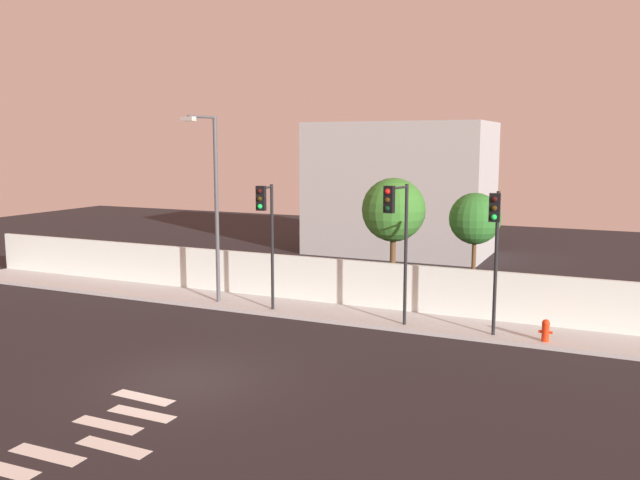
{
  "coord_description": "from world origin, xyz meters",
  "views": [
    {
      "loc": [
        10.74,
        -14.63,
        6.5
      ],
      "look_at": [
        1.1,
        6.5,
        3.15
      ],
      "focal_mm": 37.42,
      "sensor_mm": 36.0,
      "label": 1
    }
  ],
  "objects_px": {
    "traffic_light_left": "(266,221)",
    "roadside_tree_midleft": "(475,219)",
    "traffic_light_center": "(495,233)",
    "street_lamp_curbside": "(213,196)",
    "traffic_light_right": "(397,225)",
    "roadside_tree_leftmost": "(393,210)",
    "fire_hydrant": "(546,330)"
  },
  "relations": [
    {
      "from": "traffic_light_left",
      "to": "roadside_tree_midleft",
      "type": "height_order",
      "value": "traffic_light_left"
    },
    {
      "from": "traffic_light_left",
      "to": "fire_hydrant",
      "type": "relative_size",
      "value": 6.64
    },
    {
      "from": "traffic_light_left",
      "to": "traffic_light_right",
      "type": "relative_size",
      "value": 0.97
    },
    {
      "from": "traffic_light_center",
      "to": "traffic_light_right",
      "type": "bearing_deg",
      "value": -177.65
    },
    {
      "from": "traffic_light_right",
      "to": "fire_hydrant",
      "type": "distance_m",
      "value": 5.9
    },
    {
      "from": "fire_hydrant",
      "to": "roadside_tree_midleft",
      "type": "relative_size",
      "value": 0.16
    },
    {
      "from": "traffic_light_center",
      "to": "street_lamp_curbside",
      "type": "relative_size",
      "value": 0.65
    },
    {
      "from": "street_lamp_curbside",
      "to": "roadside_tree_midleft",
      "type": "relative_size",
      "value": 1.59
    },
    {
      "from": "roadside_tree_midleft",
      "to": "traffic_light_left",
      "type": "bearing_deg",
      "value": -150.58
    },
    {
      "from": "roadside_tree_leftmost",
      "to": "traffic_light_center",
      "type": "bearing_deg",
      "value": -39.54
    },
    {
      "from": "traffic_light_right",
      "to": "roadside_tree_midleft",
      "type": "distance_m",
      "value": 4.42
    },
    {
      "from": "street_lamp_curbside",
      "to": "roadside_tree_leftmost",
      "type": "xyz_separation_m",
      "value": [
        6.39,
        3.35,
        -0.61
      ]
    },
    {
      "from": "roadside_tree_midleft",
      "to": "traffic_light_center",
      "type": "bearing_deg",
      "value": -69.69
    },
    {
      "from": "traffic_light_center",
      "to": "roadside_tree_midleft",
      "type": "relative_size",
      "value": 1.04
    },
    {
      "from": "traffic_light_right",
      "to": "roadside_tree_midleft",
      "type": "height_order",
      "value": "traffic_light_right"
    },
    {
      "from": "street_lamp_curbside",
      "to": "roadside_tree_midleft",
      "type": "height_order",
      "value": "street_lamp_curbside"
    },
    {
      "from": "street_lamp_curbside",
      "to": "roadside_tree_leftmost",
      "type": "distance_m",
      "value": 7.24
    },
    {
      "from": "traffic_light_right",
      "to": "traffic_light_center",
      "type": "bearing_deg",
      "value": 2.35
    },
    {
      "from": "street_lamp_curbside",
      "to": "roadside_tree_midleft",
      "type": "bearing_deg",
      "value": 19.11
    },
    {
      "from": "traffic_light_right",
      "to": "roadside_tree_leftmost",
      "type": "bearing_deg",
      "value": 109.96
    },
    {
      "from": "traffic_light_center",
      "to": "street_lamp_curbside",
      "type": "bearing_deg",
      "value": 177.18
    },
    {
      "from": "roadside_tree_leftmost",
      "to": "roadside_tree_midleft",
      "type": "xyz_separation_m",
      "value": [
        3.28,
        0.0,
        -0.21
      ]
    },
    {
      "from": "traffic_light_right",
      "to": "roadside_tree_leftmost",
      "type": "distance_m",
      "value": 4.29
    },
    {
      "from": "roadside_tree_midleft",
      "to": "roadside_tree_leftmost",
      "type": "bearing_deg",
      "value": -180.0
    },
    {
      "from": "roadside_tree_midleft",
      "to": "fire_hydrant",
      "type": "bearing_deg",
      "value": -48.06
    },
    {
      "from": "traffic_light_left",
      "to": "traffic_light_right",
      "type": "xyz_separation_m",
      "value": [
        5.13,
        -0.11,
        0.11
      ]
    },
    {
      "from": "traffic_light_right",
      "to": "roadside_tree_leftmost",
      "type": "xyz_separation_m",
      "value": [
        -1.46,
        4.03,
        0.07
      ]
    },
    {
      "from": "roadside_tree_midleft",
      "to": "traffic_light_right",
      "type": "bearing_deg",
      "value": -114.23
    },
    {
      "from": "traffic_light_center",
      "to": "roadside_tree_leftmost",
      "type": "distance_m",
      "value": 6.12
    },
    {
      "from": "fire_hydrant",
      "to": "roadside_tree_leftmost",
      "type": "height_order",
      "value": "roadside_tree_leftmost"
    },
    {
      "from": "fire_hydrant",
      "to": "street_lamp_curbside",
      "type": "bearing_deg",
      "value": 179.63
    },
    {
      "from": "traffic_light_center",
      "to": "street_lamp_curbside",
      "type": "xyz_separation_m",
      "value": [
        -11.1,
        0.55,
        0.8
      ]
    }
  ]
}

